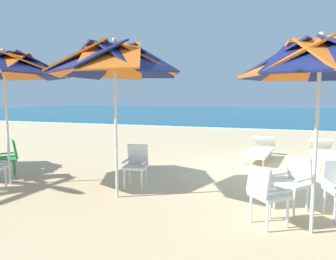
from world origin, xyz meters
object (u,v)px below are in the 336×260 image
object	(u,v)px
beach_umbrella_2	(4,66)
sun_lounger_0	(325,154)
plastic_chair_2	(266,192)
plastic_chair_3	(136,163)
plastic_chair_1	(294,180)
plastic_chair_5	(9,157)
beach_umbrella_1	(115,61)
beach_umbrella_0	(320,61)
sun_lounger_1	(259,150)

from	to	relation	value
beach_umbrella_2	sun_lounger_0	size ratio (longest dim) A/B	1.30
plastic_chair_2	beach_umbrella_2	world-z (taller)	beach_umbrella_2
plastic_chair_3	plastic_chair_1	bearing A→B (deg)	-6.22
plastic_chair_1	plastic_chair_3	size ratio (longest dim) A/B	1.00
plastic_chair_3	plastic_chair_5	size ratio (longest dim) A/B	1.00
plastic_chair_1	beach_umbrella_1	bearing A→B (deg)	-173.38
beach_umbrella_2	sun_lounger_0	bearing A→B (deg)	32.46
plastic_chair_3	beach_umbrella_2	size ratio (longest dim) A/B	0.31
beach_umbrella_0	plastic_chair_5	xyz separation A→B (m)	(-6.08, 0.87, -1.78)
plastic_chair_2	plastic_chair_5	xyz separation A→B (m)	(-5.48, 0.83, 0.00)
plastic_chair_1	plastic_chair_2	bearing A→B (deg)	-117.95
plastic_chair_2	beach_umbrella_1	bearing A→B (deg)	169.96
beach_umbrella_0	plastic_chair_1	world-z (taller)	beach_umbrella_0
plastic_chair_5	sun_lounger_1	size ratio (longest dim) A/B	0.39
plastic_chair_5	beach_umbrella_0	bearing A→B (deg)	-8.14
plastic_chair_3	beach_umbrella_0	bearing A→B (deg)	-20.63
beach_umbrella_2	plastic_chair_2	bearing A→B (deg)	-5.60
plastic_chair_1	sun_lounger_0	xyz separation A→B (m)	(1.07, 3.90, -0.22)
beach_umbrella_1	plastic_chair_1	bearing A→B (deg)	6.62
plastic_chair_1	beach_umbrella_2	world-z (taller)	beach_umbrella_2
plastic_chair_1	sun_lounger_1	bearing A→B (deg)	99.29
plastic_chair_2	sun_lounger_1	xyz separation A→B (m)	(-0.22, 4.75, -0.22)
beach_umbrella_0	sun_lounger_0	distance (m)	5.23
plastic_chair_3	sun_lounger_0	distance (m)	5.37
plastic_chair_3	sun_lounger_1	xyz separation A→B (m)	(2.28, 3.62, -0.22)
plastic_chair_3	sun_lounger_1	size ratio (longest dim) A/B	0.39
beach_umbrella_2	sun_lounger_1	distance (m)	6.84
beach_umbrella_1	plastic_chair_3	world-z (taller)	beach_umbrella_1
plastic_chair_1	plastic_chair_5	bearing A→B (deg)	179.79
plastic_chair_1	beach_umbrella_2	distance (m)	5.89
plastic_chair_2	sun_lounger_1	bearing A→B (deg)	92.60
plastic_chair_3	beach_umbrella_2	world-z (taller)	beach_umbrella_2
beach_umbrella_0	sun_lounger_0	xyz separation A→B (m)	(0.89, 4.75, -2.00)
beach_umbrella_1	sun_lounger_0	size ratio (longest dim) A/B	1.32
beach_umbrella_0	beach_umbrella_2	world-z (taller)	beach_umbrella_2
beach_umbrella_2	plastic_chair_5	distance (m)	2.02
sun_lounger_1	plastic_chair_2	bearing A→B (deg)	-87.40
plastic_chair_2	beach_umbrella_2	bearing A→B (deg)	174.40
sun_lounger_1	plastic_chair_5	bearing A→B (deg)	-143.31
plastic_chair_2	beach_umbrella_1	size ratio (longest dim) A/B	0.30
beach_umbrella_2	plastic_chair_1	bearing A→B (deg)	3.15
beach_umbrella_0	sun_lounger_1	xyz separation A→B (m)	(-0.82, 4.79, -2.00)
plastic_chair_2	plastic_chair_3	bearing A→B (deg)	155.74
sun_lounger_0	sun_lounger_1	xyz separation A→B (m)	(-1.71, 0.04, 0.00)
plastic_chair_3	sun_lounger_0	world-z (taller)	plastic_chair_3
plastic_chair_5	beach_umbrella_2	bearing A→B (deg)	-42.64
plastic_chair_5	plastic_chair_3	bearing A→B (deg)	5.72
beach_umbrella_1	plastic_chair_2	bearing A→B (deg)	-10.04
plastic_chair_2	plastic_chair_5	world-z (taller)	same
beach_umbrella_2	sun_lounger_1	world-z (taller)	beach_umbrella_2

